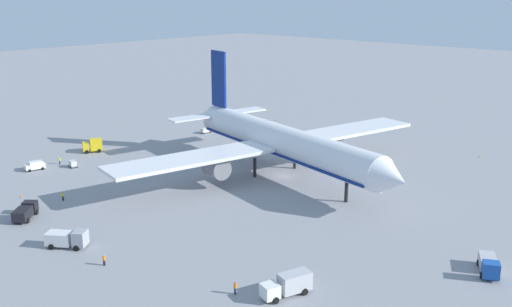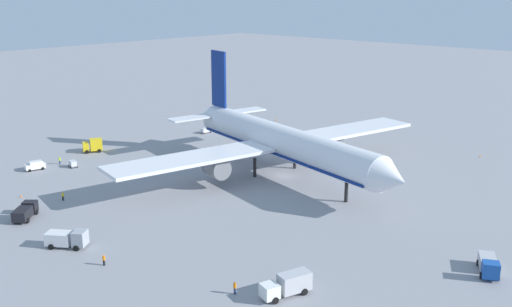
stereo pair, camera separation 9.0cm
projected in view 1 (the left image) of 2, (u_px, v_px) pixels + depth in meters
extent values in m
plane|color=gray|center=(283.00, 176.00, 125.58)|extent=(600.00, 600.00, 0.00)
cylinder|color=white|center=(283.00, 142.00, 123.55)|extent=(55.85, 18.91, 6.79)
cone|color=white|center=(393.00, 179.00, 99.39)|extent=(6.76, 7.68, 6.65)
cone|color=white|center=(208.00, 116.00, 148.25)|extent=(8.04, 7.78, 6.45)
cube|color=navy|center=(219.00, 79.00, 141.25)|extent=(5.96, 1.81, 13.44)
cube|color=white|center=(242.00, 111.00, 147.86)|extent=(6.93, 12.64, 0.36)
cube|color=white|center=(193.00, 118.00, 140.16)|extent=(6.93, 12.64, 0.36)
cube|color=white|center=(346.00, 131.00, 137.36)|extent=(16.37, 35.57, 0.70)
cylinder|color=slate|center=(332.00, 143.00, 134.26)|extent=(6.14, 4.38, 3.23)
cube|color=white|center=(191.00, 159.00, 114.69)|extent=(16.37, 35.57, 0.70)
cylinder|color=slate|center=(216.00, 168.00, 117.40)|extent=(5.72, 5.14, 4.16)
cylinder|color=black|center=(346.00, 191.00, 109.61)|extent=(0.70, 0.70, 4.13)
cylinder|color=black|center=(295.00, 159.00, 130.19)|extent=(0.70, 0.70, 4.13)
cylinder|color=black|center=(255.00, 168.00, 124.26)|extent=(0.70, 0.70, 4.13)
cube|color=navy|center=(283.00, 150.00, 124.05)|extent=(53.60, 18.09, 0.50)
cube|color=black|center=(30.00, 206.00, 103.87)|extent=(3.00, 2.96, 1.90)
cube|color=black|center=(22.00, 214.00, 100.63)|extent=(4.33, 4.46, 1.74)
cube|color=black|center=(31.00, 203.00, 104.37)|extent=(1.53, 1.36, 0.84)
cylinder|color=black|center=(24.00, 212.00, 103.96)|extent=(0.82, 0.87, 0.90)
cylinder|color=black|center=(37.00, 212.00, 103.92)|extent=(0.82, 0.87, 0.90)
cylinder|color=black|center=(14.00, 220.00, 100.09)|extent=(0.82, 0.87, 0.90)
cylinder|color=black|center=(28.00, 221.00, 100.06)|extent=(0.82, 0.87, 0.90)
cube|color=#999EA5|center=(80.00, 238.00, 90.14)|extent=(2.93, 3.06, 2.34)
cube|color=silver|center=(59.00, 238.00, 90.62)|extent=(4.57, 4.21, 1.92)
cube|color=black|center=(84.00, 235.00, 89.90)|extent=(1.23, 1.71, 1.03)
cylinder|color=black|center=(83.00, 242.00, 91.63)|extent=(0.91, 0.76, 0.90)
cylinder|color=black|center=(76.00, 248.00, 89.32)|extent=(0.91, 0.76, 0.90)
cylinder|color=black|center=(58.00, 240.00, 92.14)|extent=(0.91, 0.76, 0.90)
cylinder|color=black|center=(51.00, 247.00, 89.83)|extent=(0.91, 0.76, 0.90)
cube|color=white|center=(270.00, 291.00, 74.93)|extent=(2.69, 2.65, 1.81)
cube|color=#B2B2B7|center=(295.00, 282.00, 76.64)|extent=(3.37, 4.77, 2.46)
cube|color=black|center=(265.00, 289.00, 74.45)|extent=(1.75, 0.63, 0.80)
cylinder|color=black|center=(276.00, 301.00, 74.37)|extent=(0.56, 0.95, 0.90)
cylinder|color=black|center=(267.00, 293.00, 76.17)|extent=(0.56, 0.95, 0.90)
cylinder|color=black|center=(305.00, 292.00, 76.51)|extent=(0.56, 0.95, 0.90)
cylinder|color=black|center=(296.00, 285.00, 78.31)|extent=(0.56, 0.95, 0.90)
cube|color=yellow|center=(86.00, 147.00, 143.02)|extent=(2.82, 2.37, 2.04)
cube|color=yellow|center=(96.00, 144.00, 143.71)|extent=(3.51, 3.65, 2.75)
cube|color=black|center=(83.00, 145.00, 142.72)|extent=(1.87, 1.05, 0.90)
cylinder|color=black|center=(87.00, 152.00, 142.21)|extent=(0.69, 0.94, 0.90)
cylinder|color=black|center=(86.00, 149.00, 144.46)|extent=(0.69, 0.94, 0.90)
cylinder|color=black|center=(99.00, 151.00, 143.15)|extent=(0.69, 0.94, 0.90)
cylinder|color=black|center=(98.00, 148.00, 145.39)|extent=(0.69, 0.94, 0.90)
cube|color=#194CA5|center=(491.00, 270.00, 80.16)|extent=(2.86, 2.73, 2.19)
cube|color=#B2B2B7|center=(487.00, 261.00, 83.44)|extent=(3.82, 4.51, 1.54)
cube|color=black|center=(492.00, 268.00, 79.39)|extent=(1.68, 0.96, 0.96)
cylinder|color=black|center=(498.00, 277.00, 80.37)|extent=(0.69, 0.93, 0.90)
cylinder|color=black|center=(481.00, 275.00, 80.89)|extent=(0.69, 0.93, 0.90)
cylinder|color=black|center=(494.00, 264.00, 84.15)|extent=(0.69, 0.93, 0.90)
cylinder|color=black|center=(478.00, 263.00, 84.67)|extent=(0.69, 0.93, 0.90)
cube|color=white|center=(35.00, 166.00, 129.32)|extent=(2.74, 4.54, 1.10)
cube|color=white|center=(35.00, 162.00, 129.22)|extent=(2.22, 3.01, 0.55)
cylinder|color=black|center=(30.00, 171.00, 127.97)|extent=(0.36, 0.67, 0.64)
cylinder|color=black|center=(27.00, 169.00, 129.44)|extent=(0.36, 0.67, 0.64)
cylinder|color=black|center=(43.00, 168.00, 129.51)|extent=(0.36, 0.67, 0.64)
cylinder|color=black|center=(40.00, 166.00, 130.97)|extent=(0.36, 0.67, 0.64)
cube|color=#595B60|center=(73.00, 166.00, 131.50)|extent=(2.55, 1.87, 0.15)
cylinder|color=#333338|center=(71.00, 164.00, 132.65)|extent=(0.60, 0.21, 0.08)
cube|color=silver|center=(73.00, 163.00, 131.33)|extent=(2.16, 1.65, 1.13)
cylinder|color=black|center=(69.00, 166.00, 131.83)|extent=(0.42, 0.20, 0.40)
cylinder|color=black|center=(75.00, 165.00, 132.60)|extent=(0.42, 0.20, 0.40)
cylinder|color=black|center=(71.00, 168.00, 130.45)|extent=(0.42, 0.20, 0.40)
cylinder|color=black|center=(77.00, 167.00, 131.22)|extent=(0.42, 0.20, 0.40)
cube|color=gray|center=(206.00, 132.00, 162.69)|extent=(1.60, 3.08, 0.15)
cylinder|color=#333338|center=(200.00, 133.00, 161.49)|extent=(0.12, 0.60, 0.08)
cube|color=silver|center=(205.00, 130.00, 162.53)|extent=(1.43, 2.60, 1.05)
cylinder|color=black|center=(204.00, 133.00, 161.46)|extent=(0.15, 0.41, 0.40)
cylinder|color=black|center=(201.00, 133.00, 162.44)|extent=(0.15, 0.41, 0.40)
cylinder|color=black|center=(210.00, 132.00, 162.98)|extent=(0.15, 0.41, 0.40)
cylinder|color=black|center=(207.00, 131.00, 163.95)|extent=(0.15, 0.41, 0.40)
cylinder|color=navy|center=(235.00, 291.00, 76.74)|extent=(0.41, 0.41, 0.88)
cylinder|color=orange|center=(235.00, 286.00, 76.53)|extent=(0.51, 0.51, 0.66)
sphere|color=#8C6647|center=(235.00, 283.00, 76.41)|extent=(0.24, 0.24, 0.24)
cylinder|color=navy|center=(60.00, 162.00, 133.70)|extent=(0.44, 0.44, 0.85)
cylinder|color=#B2F219|center=(60.00, 159.00, 133.50)|extent=(0.55, 0.55, 0.64)
sphere|color=tan|center=(59.00, 157.00, 133.39)|extent=(0.23, 0.23, 0.23)
cylinder|color=black|center=(104.00, 263.00, 84.73)|extent=(0.36, 0.36, 0.83)
cylinder|color=orange|center=(104.00, 258.00, 84.53)|extent=(0.45, 0.45, 0.62)
sphere|color=tan|center=(104.00, 255.00, 84.42)|extent=(0.22, 0.22, 0.22)
cylinder|color=black|center=(63.00, 198.00, 110.80)|extent=(0.34, 0.34, 0.82)
cylinder|color=yellow|center=(63.00, 195.00, 110.61)|extent=(0.42, 0.42, 0.62)
sphere|color=tan|center=(62.00, 193.00, 110.49)|extent=(0.22, 0.22, 0.22)
cone|color=orange|center=(480.00, 156.00, 139.34)|extent=(0.36, 0.36, 0.55)
cone|color=orange|center=(231.00, 131.00, 164.24)|extent=(0.36, 0.36, 0.55)
cone|color=orange|center=(21.00, 196.00, 112.50)|extent=(0.36, 0.36, 0.55)
cone|color=orange|center=(276.00, 120.00, 177.92)|extent=(0.36, 0.36, 0.55)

